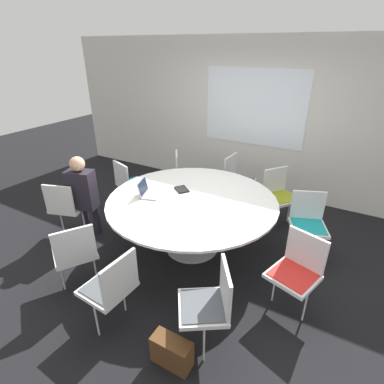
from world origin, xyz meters
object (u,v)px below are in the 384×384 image
at_px(chair_8, 184,172).
at_px(chair_4, 297,268).
at_px(person_0, 83,191).
at_px(chair_6, 279,192).
at_px(chair_3, 210,301).
at_px(chair_0, 66,205).
at_px(chair_7, 237,176).
at_px(handbag, 172,352).
at_px(chair_2, 112,285).
at_px(chair_9, 129,181).
at_px(spiral_notebook, 182,189).
at_px(chair_1, 75,251).
at_px(chair_5, 308,220).
at_px(laptop, 148,191).

bearing_deg(chair_8, chair_4, 22.56).
height_order(chair_8, person_0, person_0).
distance_m(chair_6, person_0, 2.86).
xyz_separation_m(chair_3, person_0, (-2.33, 0.74, 0.19)).
xyz_separation_m(chair_0, chair_7, (1.71, 2.10, 0.00)).
bearing_deg(handbag, chair_2, 174.51).
xyz_separation_m(chair_3, chair_9, (-2.28, 1.63, 0.00)).
bearing_deg(chair_4, chair_6, -51.54).
distance_m(chair_0, chair_8, 2.02).
relative_size(chair_0, chair_9, 1.00).
bearing_deg(spiral_notebook, chair_8, 119.33).
height_order(chair_6, chair_9, same).
bearing_deg(handbag, spiral_notebook, 118.32).
height_order(chair_2, chair_9, same).
bearing_deg(chair_4, chair_0, 22.17).
distance_m(chair_8, person_0, 1.81).
relative_size(chair_0, chair_4, 1.00).
xyz_separation_m(chair_1, chair_7, (0.76, 2.78, 0.00)).
bearing_deg(chair_8, chair_5, 42.38).
relative_size(chair_2, chair_9, 1.00).
relative_size(chair_8, chair_9, 1.00).
distance_m(chair_3, chair_9, 2.81).
bearing_deg(chair_9, person_0, -73.82).
bearing_deg(chair_7, chair_2, 2.89).
distance_m(chair_8, chair_9, 0.98).
relative_size(chair_5, person_0, 0.71).
bearing_deg(chair_9, chair_0, -84.17).
bearing_deg(chair_1, laptop, 23.44).
bearing_deg(chair_9, chair_7, 55.28).
bearing_deg(person_0, chair_3, -35.81).
height_order(chair_0, chair_6, same).
relative_size(chair_1, laptop, 2.45).
relative_size(chair_4, handbag, 2.42).
height_order(chair_6, chair_7, same).
bearing_deg(chair_6, person_0, -17.14).
distance_m(chair_0, chair_6, 3.11).
bearing_deg(chair_0, chair_8, 47.62).
bearing_deg(handbag, chair_5, 72.50).
height_order(chair_5, person_0, person_0).
relative_size(chair_0, chair_5, 1.00).
xyz_separation_m(chair_2, laptop, (-0.54, 1.30, 0.29)).
height_order(chair_4, handbag, chair_4).
xyz_separation_m(chair_2, chair_9, (-1.40, 1.91, 0.00)).
bearing_deg(person_0, chair_4, -16.74).
height_order(chair_4, laptop, laptop).
xyz_separation_m(chair_6, chair_8, (-1.67, -0.02, 0.00)).
height_order(chair_1, laptop, laptop).
bearing_deg(chair_2, chair_5, -29.86).
relative_size(chair_6, handbag, 2.42).
xyz_separation_m(chair_5, chair_8, (-2.20, 0.61, 0.00)).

